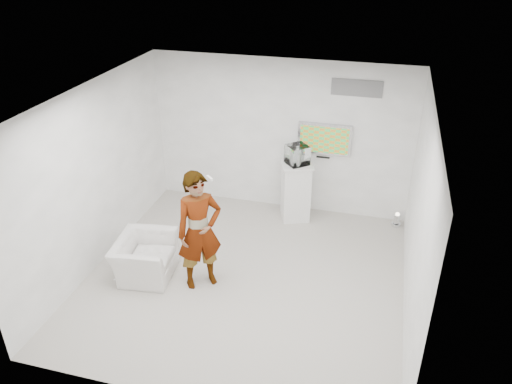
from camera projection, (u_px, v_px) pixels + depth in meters
room at (244, 196)px, 7.42m from camera, size 5.01×5.01×3.00m
tv at (325, 139)px, 9.29m from camera, size 1.00×0.08×0.60m
logo_decal at (357, 88)px, 8.74m from camera, size 0.90×0.02×0.30m
person at (199, 231)px, 7.56m from camera, size 0.84×0.80×1.94m
armchair at (145, 257)px, 8.07m from camera, size 0.99×1.10×0.65m
pedestal at (296, 191)px, 9.55m from camera, size 0.72×0.72×1.15m
floor_uplight at (397, 220)px, 9.46m from camera, size 0.21×0.21×0.28m
vitrine at (297, 155)px, 9.19m from camera, size 0.51×0.51×0.36m
console at (297, 158)px, 9.22m from camera, size 0.08×0.18×0.24m
wii_remote at (210, 178)px, 7.41m from camera, size 0.13×0.13×0.04m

